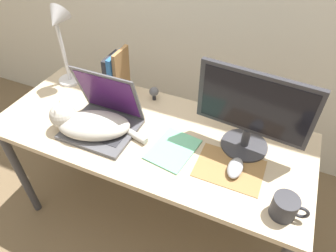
{
  "coord_description": "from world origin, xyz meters",
  "views": [
    {
      "loc": [
        0.5,
        -0.6,
        1.67
      ],
      "look_at": [
        0.11,
        0.28,
        0.81
      ],
      "focal_mm": 32.0,
      "sensor_mm": 36.0,
      "label": 1
    }
  ],
  "objects_px": {
    "computer_mouse": "(235,168)",
    "webcam": "(154,92)",
    "laptop": "(103,118)",
    "mug": "(285,207)",
    "external_monitor": "(252,111)",
    "notepad": "(173,149)",
    "cat": "(88,123)",
    "desk_lamp": "(60,33)",
    "book_row": "(117,74)"
  },
  "relations": [
    {
      "from": "desk_lamp",
      "to": "external_monitor",
      "type": "bearing_deg",
      "value": -5.03
    },
    {
      "from": "laptop",
      "to": "cat",
      "type": "bearing_deg",
      "value": -124.79
    },
    {
      "from": "cat",
      "to": "mug",
      "type": "relative_size",
      "value": 3.5
    },
    {
      "from": "book_row",
      "to": "desk_lamp",
      "type": "distance_m",
      "value": 0.34
    },
    {
      "from": "book_row",
      "to": "external_monitor",
      "type": "bearing_deg",
      "value": -10.72
    },
    {
      "from": "laptop",
      "to": "book_row",
      "type": "xyz_separation_m",
      "value": [
        -0.09,
        0.28,
        0.06
      ]
    },
    {
      "from": "cat",
      "to": "notepad",
      "type": "height_order",
      "value": "cat"
    },
    {
      "from": "cat",
      "to": "desk_lamp",
      "type": "relative_size",
      "value": 1.0
    },
    {
      "from": "webcam",
      "to": "book_row",
      "type": "bearing_deg",
      "value": -175.89
    },
    {
      "from": "webcam",
      "to": "notepad",
      "type": "bearing_deg",
      "value": -51.73
    },
    {
      "from": "laptop",
      "to": "mug",
      "type": "relative_size",
      "value": 2.46
    },
    {
      "from": "mug",
      "to": "desk_lamp",
      "type": "bearing_deg",
      "value": 162.92
    },
    {
      "from": "cat",
      "to": "book_row",
      "type": "bearing_deg",
      "value": 97.32
    },
    {
      "from": "computer_mouse",
      "to": "webcam",
      "type": "xyz_separation_m",
      "value": [
        -0.52,
        0.31,
        0.03
      ]
    },
    {
      "from": "computer_mouse",
      "to": "book_row",
      "type": "distance_m",
      "value": 0.79
    },
    {
      "from": "laptop",
      "to": "mug",
      "type": "distance_m",
      "value": 0.86
    },
    {
      "from": "external_monitor",
      "to": "webcam",
      "type": "height_order",
      "value": "external_monitor"
    },
    {
      "from": "book_row",
      "to": "desk_lamp",
      "type": "height_order",
      "value": "desk_lamp"
    },
    {
      "from": "mug",
      "to": "cat",
      "type": "bearing_deg",
      "value": 174.82
    },
    {
      "from": "notepad",
      "to": "computer_mouse",
      "type": "bearing_deg",
      "value": -1.7
    },
    {
      "from": "laptop",
      "to": "external_monitor",
      "type": "bearing_deg",
      "value": 12.39
    },
    {
      "from": "cat",
      "to": "webcam",
      "type": "height_order",
      "value": "cat"
    },
    {
      "from": "mug",
      "to": "notepad",
      "type": "bearing_deg",
      "value": 164.6
    },
    {
      "from": "webcam",
      "to": "mug",
      "type": "distance_m",
      "value": 0.84
    },
    {
      "from": "book_row",
      "to": "mug",
      "type": "xyz_separation_m",
      "value": [
        0.93,
        -0.42,
        -0.07
      ]
    },
    {
      "from": "book_row",
      "to": "notepad",
      "type": "relative_size",
      "value": 1.03
    },
    {
      "from": "notepad",
      "to": "cat",
      "type": "bearing_deg",
      "value": -172.41
    },
    {
      "from": "desk_lamp",
      "to": "webcam",
      "type": "height_order",
      "value": "desk_lamp"
    },
    {
      "from": "laptop",
      "to": "webcam",
      "type": "height_order",
      "value": "laptop"
    },
    {
      "from": "external_monitor",
      "to": "desk_lamp",
      "type": "relative_size",
      "value": 1.02
    },
    {
      "from": "external_monitor",
      "to": "computer_mouse",
      "type": "bearing_deg",
      "value": -90.73
    },
    {
      "from": "computer_mouse",
      "to": "desk_lamp",
      "type": "relative_size",
      "value": 0.25
    },
    {
      "from": "laptop",
      "to": "book_row",
      "type": "distance_m",
      "value": 0.3
    },
    {
      "from": "computer_mouse",
      "to": "mug",
      "type": "relative_size",
      "value": 0.88
    },
    {
      "from": "desk_lamp",
      "to": "mug",
      "type": "height_order",
      "value": "desk_lamp"
    },
    {
      "from": "computer_mouse",
      "to": "webcam",
      "type": "distance_m",
      "value": 0.6
    },
    {
      "from": "book_row",
      "to": "notepad",
      "type": "height_order",
      "value": "book_row"
    },
    {
      "from": "laptop",
      "to": "notepad",
      "type": "relative_size",
      "value": 1.28
    },
    {
      "from": "cat",
      "to": "external_monitor",
      "type": "relative_size",
      "value": 0.98
    },
    {
      "from": "external_monitor",
      "to": "webcam",
      "type": "relative_size",
      "value": 6.26
    },
    {
      "from": "cat",
      "to": "desk_lamp",
      "type": "distance_m",
      "value": 0.5
    },
    {
      "from": "computer_mouse",
      "to": "laptop",
      "type": "bearing_deg",
      "value": 178.53
    },
    {
      "from": "book_row",
      "to": "mug",
      "type": "bearing_deg",
      "value": -24.26
    },
    {
      "from": "external_monitor",
      "to": "book_row",
      "type": "xyz_separation_m",
      "value": [
        -0.73,
        0.14,
        -0.09
      ]
    },
    {
      "from": "laptop",
      "to": "cat",
      "type": "distance_m",
      "value": 0.08
    },
    {
      "from": "external_monitor",
      "to": "notepad",
      "type": "distance_m",
      "value": 0.37
    },
    {
      "from": "computer_mouse",
      "to": "mug",
      "type": "distance_m",
      "value": 0.24
    },
    {
      "from": "desk_lamp",
      "to": "notepad",
      "type": "bearing_deg",
      "value": -18.21
    },
    {
      "from": "webcam",
      "to": "external_monitor",
      "type": "bearing_deg",
      "value": -16.38
    },
    {
      "from": "desk_lamp",
      "to": "webcam",
      "type": "bearing_deg",
      "value": 7.6
    }
  ]
}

